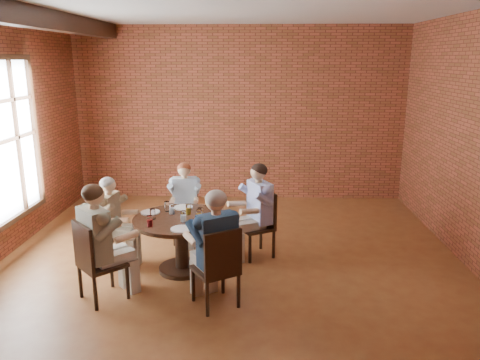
{
  "coord_description": "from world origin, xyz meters",
  "views": [
    {
      "loc": [
        0.36,
        -5.76,
        2.77
      ],
      "look_at": [
        0.11,
        1.0,
        1.01
      ],
      "focal_mm": 35.0,
      "sensor_mm": 36.0,
      "label": 1
    }
  ],
  "objects_px": {
    "dining_table": "(181,234)",
    "smartphone": "(209,223)",
    "chair_c": "(109,231)",
    "diner_e": "(215,249)",
    "chair_b": "(186,210)",
    "chair_d": "(94,259)",
    "diner_c": "(113,222)",
    "diner_d": "(101,243)",
    "diner_b": "(185,203)",
    "chair_a": "(261,221)",
    "chair_e": "(219,266)",
    "diner_a": "(256,211)"
  },
  "relations": [
    {
      "from": "dining_table",
      "to": "diner_d",
      "type": "distance_m",
      "value": 1.13
    },
    {
      "from": "chair_b",
      "to": "chair_c",
      "type": "xyz_separation_m",
      "value": [
        -0.91,
        -0.95,
        0.0
      ]
    },
    {
      "from": "dining_table",
      "to": "diner_c",
      "type": "xyz_separation_m",
      "value": [
        -0.95,
        0.14,
        0.09
      ]
    },
    {
      "from": "diner_e",
      "to": "chair_e",
      "type": "bearing_deg",
      "value": 90.0
    },
    {
      "from": "chair_a",
      "to": "chair_e",
      "type": "xyz_separation_m",
      "value": [
        -0.49,
        -1.53,
        0.01
      ]
    },
    {
      "from": "diner_a",
      "to": "smartphone",
      "type": "xyz_separation_m",
      "value": [
        -0.59,
        -0.73,
        0.08
      ]
    },
    {
      "from": "chair_a",
      "to": "chair_d",
      "type": "height_order",
      "value": "chair_d"
    },
    {
      "from": "diner_e",
      "to": "smartphone",
      "type": "relative_size",
      "value": 9.29
    },
    {
      "from": "chair_d",
      "to": "diner_d",
      "type": "relative_size",
      "value": 0.69
    },
    {
      "from": "chair_a",
      "to": "chair_e",
      "type": "relative_size",
      "value": 0.98
    },
    {
      "from": "dining_table",
      "to": "chair_d",
      "type": "xyz_separation_m",
      "value": [
        -0.88,
        -0.84,
        -0.0
      ]
    },
    {
      "from": "diner_b",
      "to": "chair_e",
      "type": "xyz_separation_m",
      "value": [
        0.68,
        -1.98,
        -0.1
      ]
    },
    {
      "from": "chair_c",
      "to": "diner_c",
      "type": "distance_m",
      "value": 0.15
    },
    {
      "from": "dining_table",
      "to": "diner_a",
      "type": "xyz_separation_m",
      "value": [
        0.98,
        0.53,
        0.15
      ]
    },
    {
      "from": "diner_a",
      "to": "chair_b",
      "type": "bearing_deg",
      "value": -145.84
    },
    {
      "from": "diner_c",
      "to": "diner_a",
      "type": "bearing_deg",
      "value": -70.19
    },
    {
      "from": "chair_b",
      "to": "chair_d",
      "type": "bearing_deg",
      "value": -117.25
    },
    {
      "from": "diner_c",
      "to": "smartphone",
      "type": "relative_size",
      "value": 8.36
    },
    {
      "from": "chair_e",
      "to": "diner_c",
      "type": "bearing_deg",
      "value": -66.77
    },
    {
      "from": "diner_b",
      "to": "diner_c",
      "type": "relative_size",
      "value": 1.0
    },
    {
      "from": "chair_c",
      "to": "diner_e",
      "type": "bearing_deg",
      "value": -115.14
    },
    {
      "from": "diner_a",
      "to": "diner_e",
      "type": "bearing_deg",
      "value": -46.36
    },
    {
      "from": "chair_b",
      "to": "diner_c",
      "type": "relative_size",
      "value": 0.71
    },
    {
      "from": "chair_d",
      "to": "smartphone",
      "type": "relative_size",
      "value": 6.57
    },
    {
      "from": "diner_e",
      "to": "diner_d",
      "type": "bearing_deg",
      "value": -35.21
    },
    {
      "from": "chair_b",
      "to": "chair_d",
      "type": "xyz_separation_m",
      "value": [
        -0.77,
        -1.94,
        0.04
      ]
    },
    {
      "from": "diner_c",
      "to": "diner_e",
      "type": "relative_size",
      "value": 0.9
    },
    {
      "from": "dining_table",
      "to": "diner_b",
      "type": "height_order",
      "value": "diner_b"
    },
    {
      "from": "chair_a",
      "to": "smartphone",
      "type": "relative_size",
      "value": 6.38
    },
    {
      "from": "dining_table",
      "to": "chair_e",
      "type": "bearing_deg",
      "value": -58.84
    },
    {
      "from": "chair_d",
      "to": "smartphone",
      "type": "height_order",
      "value": "chair_d"
    },
    {
      "from": "diner_a",
      "to": "chair_c",
      "type": "distance_m",
      "value": 2.05
    },
    {
      "from": "dining_table",
      "to": "smartphone",
      "type": "height_order",
      "value": "smartphone"
    },
    {
      "from": "chair_a",
      "to": "diner_b",
      "type": "distance_m",
      "value": 1.25
    },
    {
      "from": "chair_e",
      "to": "smartphone",
      "type": "height_order",
      "value": "chair_e"
    },
    {
      "from": "diner_b",
      "to": "diner_c",
      "type": "xyz_separation_m",
      "value": [
        -0.84,
        -0.89,
        0.0
      ]
    },
    {
      "from": "diner_a",
      "to": "diner_c",
      "type": "distance_m",
      "value": 1.97
    },
    {
      "from": "diner_a",
      "to": "chair_c",
      "type": "xyz_separation_m",
      "value": [
        -2.0,
        -0.38,
        -0.19
      ]
    },
    {
      "from": "dining_table",
      "to": "chair_c",
      "type": "distance_m",
      "value": 1.03
    },
    {
      "from": "diner_a",
      "to": "diner_e",
      "type": "xyz_separation_m",
      "value": [
        -0.46,
        -1.4,
        0.01
      ]
    },
    {
      "from": "diner_a",
      "to": "chair_e",
      "type": "xyz_separation_m",
      "value": [
        -0.41,
        -1.48,
        -0.16
      ]
    },
    {
      "from": "smartphone",
      "to": "chair_a",
      "type": "bearing_deg",
      "value": 34.34
    },
    {
      "from": "diner_b",
      "to": "chair_d",
      "type": "relative_size",
      "value": 1.27
    },
    {
      "from": "dining_table",
      "to": "smartphone",
      "type": "xyz_separation_m",
      "value": [
        0.39,
        -0.19,
        0.23
      ]
    },
    {
      "from": "diner_c",
      "to": "diner_d",
      "type": "relative_size",
      "value": 0.89
    },
    {
      "from": "diner_d",
      "to": "chair_e",
      "type": "height_order",
      "value": "diner_d"
    },
    {
      "from": "dining_table",
      "to": "diner_d",
      "type": "bearing_deg",
      "value": -136.06
    },
    {
      "from": "diner_a",
      "to": "diner_d",
      "type": "relative_size",
      "value": 0.96
    },
    {
      "from": "diner_c",
      "to": "chair_e",
      "type": "distance_m",
      "value": 1.87
    },
    {
      "from": "diner_e",
      "to": "diner_b",
      "type": "bearing_deg",
      "value": -102.79
    }
  ]
}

